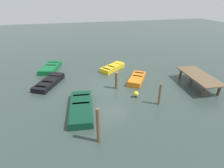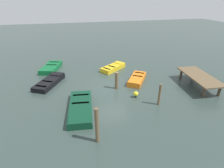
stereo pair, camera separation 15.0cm
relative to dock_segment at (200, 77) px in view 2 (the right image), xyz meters
name	(u,v)px [view 2 (the right image)]	position (x,y,z in m)	size (l,w,h in m)	color
ground_plane	(112,88)	(-1.42, -6.88, -0.83)	(80.00, 80.00, 0.00)	#33423D
dock_segment	(200,77)	(0.00, 0.00, 0.00)	(4.29, 2.14, 0.95)	brown
rowboat_dark_green	(81,108)	(1.20, -9.61, -0.61)	(3.99, 1.84, 0.46)	#0C3823
rowboat_black	(50,82)	(-3.32, -11.80, -0.61)	(3.45, 2.58, 0.46)	black
rowboat_yellow	(113,67)	(-5.29, -5.81, -0.61)	(2.52, 2.83, 0.46)	gold
rowboat_orange	(137,79)	(-2.12, -4.47, -0.61)	(2.94, 2.46, 0.46)	orange
rowboat_green	(51,67)	(-6.78, -11.87, -0.61)	(3.45, 2.19, 0.46)	#0F602D
mooring_piling_mid_right	(117,81)	(-1.25, -6.55, -0.13)	(0.28, 0.28, 1.39)	brown
mooring_piling_far_right	(160,95)	(1.72, -4.39, -0.06)	(0.17, 0.17, 1.54)	brown
mooring_piling_near_right	(97,126)	(4.14, -9.01, 0.18)	(0.20, 0.20, 2.00)	brown
marker_buoy	(136,94)	(0.45, -5.55, -0.54)	(0.36, 0.36, 0.48)	#262626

